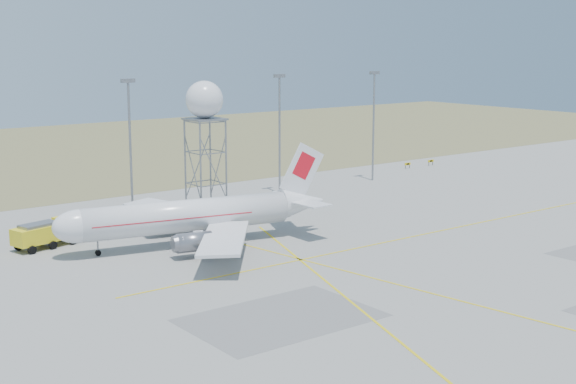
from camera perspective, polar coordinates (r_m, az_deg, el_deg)
ground at (r=81.21m, az=17.64°, el=-8.46°), size 400.00×400.00×0.00m
grass_strip at (r=195.69m, az=-18.09°, el=2.53°), size 400.00×120.00×0.03m
mast_b at (r=122.48m, az=-11.18°, el=3.97°), size 2.20×0.50×20.50m
mast_c at (r=137.09m, az=-0.61°, el=4.87°), size 2.20×0.50×20.50m
mast_d at (r=151.23m, az=6.11°, el=5.35°), size 2.20×0.50×20.50m
taxi_sign_near at (r=167.72m, az=8.50°, el=1.96°), size 1.60×0.17×1.20m
taxi_sign_far at (r=172.77m, az=10.12°, el=2.17°), size 1.60×0.17×1.20m
airliner_main at (r=103.63m, az=-6.93°, el=-1.72°), size 36.58×35.01×12.51m
radar_tower at (r=120.85m, az=-5.91°, el=3.68°), size 5.58×5.58×20.22m
fire_truck at (r=106.97m, az=-16.75°, el=-2.91°), size 8.99×5.05×3.42m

